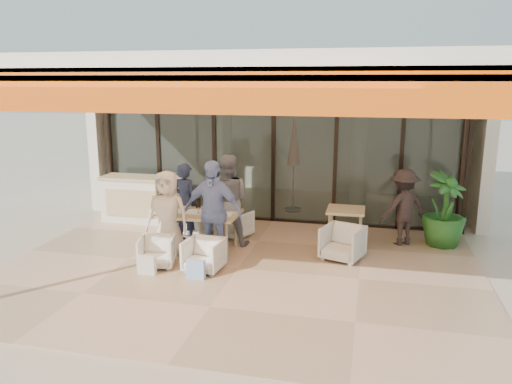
% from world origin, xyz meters
% --- Properties ---
extents(ground, '(70.00, 70.00, 0.00)m').
position_xyz_m(ground, '(0.00, 0.00, 0.00)').
color(ground, '#C6B293').
rests_on(ground, ground).
extents(terrace_floor, '(8.00, 6.00, 0.01)m').
position_xyz_m(terrace_floor, '(0.00, 0.00, 0.01)').
color(terrace_floor, tan).
rests_on(terrace_floor, ground).
extents(terrace_structure, '(8.00, 6.00, 3.40)m').
position_xyz_m(terrace_structure, '(0.00, -0.26, 3.25)').
color(terrace_structure, silver).
rests_on(terrace_structure, ground).
extents(glass_storefront, '(8.08, 0.10, 3.20)m').
position_xyz_m(glass_storefront, '(0.00, 3.00, 1.60)').
color(glass_storefront, '#9EADA3').
rests_on(glass_storefront, ground).
extents(interior_block, '(9.05, 3.62, 3.52)m').
position_xyz_m(interior_block, '(0.01, 5.31, 2.23)').
color(interior_block, silver).
rests_on(interior_block, ground).
extents(host_counter, '(1.85, 0.65, 1.04)m').
position_xyz_m(host_counter, '(-2.80, 2.30, 0.53)').
color(host_counter, silver).
rests_on(host_counter, ground).
extents(dining_table, '(1.50, 0.90, 0.93)m').
position_xyz_m(dining_table, '(-0.96, 0.76, 0.69)').
color(dining_table, '#CEB77D').
rests_on(dining_table, ground).
extents(chair_far_left, '(0.75, 0.72, 0.66)m').
position_xyz_m(chair_far_left, '(-1.38, 1.71, 0.33)').
color(chair_far_left, white).
rests_on(chair_far_left, ground).
extents(chair_far_right, '(0.76, 0.74, 0.62)m').
position_xyz_m(chair_far_right, '(-0.54, 1.71, 0.31)').
color(chair_far_right, white).
rests_on(chair_far_right, ground).
extents(chair_near_left, '(0.69, 0.66, 0.59)m').
position_xyz_m(chair_near_left, '(-1.38, -0.19, 0.30)').
color(chair_near_left, white).
rests_on(chair_near_left, ground).
extents(chair_near_right, '(0.64, 0.61, 0.61)m').
position_xyz_m(chair_near_right, '(-0.54, -0.19, 0.31)').
color(chair_near_right, white).
rests_on(chair_near_right, ground).
extents(diner_navy, '(0.67, 0.55, 1.57)m').
position_xyz_m(diner_navy, '(-1.38, 1.21, 0.79)').
color(diner_navy, '#181E35').
rests_on(diner_navy, ground).
extents(diner_grey, '(0.98, 0.83, 1.77)m').
position_xyz_m(diner_grey, '(-0.54, 1.21, 0.89)').
color(diner_grey, slate).
rests_on(diner_grey, ground).
extents(diner_cream, '(0.79, 0.52, 1.58)m').
position_xyz_m(diner_cream, '(-1.38, 0.31, 0.79)').
color(diner_cream, beige).
rests_on(diner_cream, ground).
extents(diner_periwinkle, '(1.09, 0.54, 1.80)m').
position_xyz_m(diner_periwinkle, '(-0.54, 0.31, 0.90)').
color(diner_periwinkle, '#7C95CF').
rests_on(diner_periwinkle, ground).
extents(tote_bag_cream, '(0.30, 0.10, 0.34)m').
position_xyz_m(tote_bag_cream, '(-1.38, -0.59, 0.17)').
color(tote_bag_cream, silver).
rests_on(tote_bag_cream, ground).
extents(tote_bag_blue, '(0.30, 0.10, 0.34)m').
position_xyz_m(tote_bag_blue, '(-0.54, -0.59, 0.17)').
color(tote_bag_blue, '#99BFD8').
rests_on(tote_bag_blue, ground).
extents(side_table, '(0.70, 0.70, 0.74)m').
position_xyz_m(side_table, '(1.68, 1.63, 0.64)').
color(side_table, '#CEB77D').
rests_on(side_table, ground).
extents(side_chair, '(0.83, 0.81, 0.68)m').
position_xyz_m(side_chair, '(1.68, 0.88, 0.34)').
color(side_chair, white).
rests_on(side_chair, ground).
extents(standing_woman, '(1.11, 0.97, 1.49)m').
position_xyz_m(standing_woman, '(2.74, 1.96, 0.75)').
color(standing_woman, black).
rests_on(standing_woman, ground).
extents(potted_palm, '(1.14, 1.14, 1.44)m').
position_xyz_m(potted_palm, '(3.50, 2.08, 0.72)').
color(potted_palm, '#1E5919').
rests_on(potted_palm, ground).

